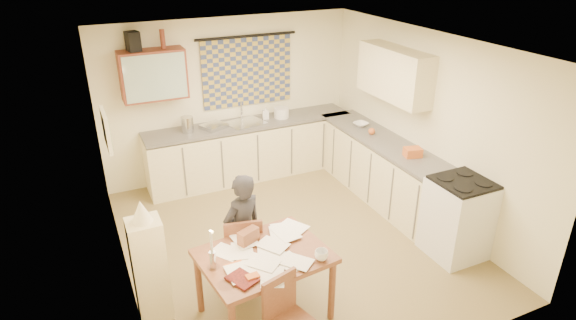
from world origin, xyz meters
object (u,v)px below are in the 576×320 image
counter_back (251,150)px  dining_table (265,284)px  stove (458,218)px  person (243,231)px  chair_far (243,262)px  shelf_stand (150,270)px  counter_right (387,173)px

counter_back → dining_table: 3.23m
stove → person: 2.59m
stove → chair_far: size_ratio=1.11×
chair_far → counter_back: bearing=-100.6°
chair_far → person: 0.40m
dining_table → stove: bearing=-6.2°
stove → counter_back: bearing=116.0°
counter_back → stove: bearing=-64.0°
counter_back → shelf_stand: (-2.06, -2.59, 0.11)m
chair_far → stove: bearing=-179.9°
counter_right → dining_table: (-2.51, -1.44, -0.07)m
counter_back → person: 2.71m
chair_far → shelf_stand: size_ratio=0.79×
counter_back → chair_far: bearing=-113.0°
person → counter_right: bearing=-179.7°
chair_far → shelf_stand: (-1.00, -0.10, 0.29)m
dining_table → person: 0.64m
stove → dining_table: size_ratio=0.76×
stove → person: (-2.52, 0.55, 0.18)m
stove → shelf_stand: 3.57m
stove → chair_far: 2.61m
counter_right → person: bearing=-161.0°
shelf_stand → stove: bearing=-7.2°
dining_table → counter_back: bearing=64.8°
counter_right → stove: 1.42m
counter_right → dining_table: 2.90m
counter_right → dining_table: counter_right is taller
dining_table → person: size_ratio=0.97×
chair_far → person: size_ratio=0.66×
counter_back → dining_table: size_ratio=2.53×
counter_right → stove: bearing=-90.0°
chair_far → dining_table: bearing=105.0°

